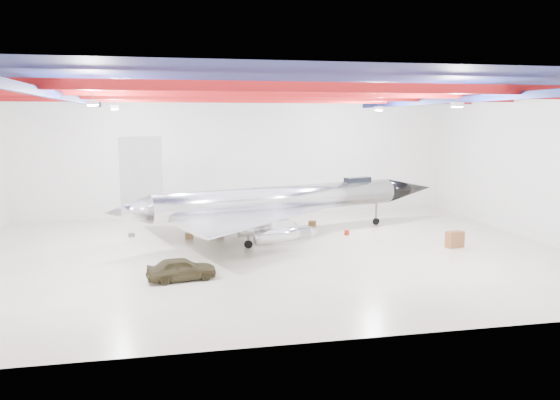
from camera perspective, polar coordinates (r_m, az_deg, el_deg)
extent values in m
plane|color=#C3B39B|center=(36.72, -1.29, -5.52)|extent=(40.00, 40.00, 0.00)
plane|color=silver|center=(50.58, -4.37, 4.62)|extent=(40.00, 0.00, 40.00)
plane|color=silver|center=(44.00, 25.30, 3.26)|extent=(0.00, 30.00, 30.00)
plane|color=#0A0F38|center=(35.70, -1.35, 11.88)|extent=(40.00, 40.00, 0.00)
cube|color=maroon|center=(26.87, 2.16, 11.72)|extent=(39.50, 0.25, 0.50)
cube|color=maroon|center=(32.73, -0.39, 11.14)|extent=(39.50, 0.25, 0.50)
cube|color=maroon|center=(38.62, -2.15, 10.73)|extent=(39.50, 0.25, 0.50)
cube|color=maroon|center=(44.55, -3.44, 10.42)|extent=(39.50, 0.25, 0.50)
cube|color=#0B1445|center=(35.54, -21.05, 9.89)|extent=(0.25, 29.50, 0.40)
cube|color=#0B1445|center=(39.60, 16.28, 9.91)|extent=(0.25, 29.50, 0.40)
cube|color=silver|center=(29.30, -19.01, 9.64)|extent=(0.55, 0.55, 0.25)
cube|color=silver|center=(33.36, 18.02, 9.48)|extent=(0.55, 0.55, 0.25)
cube|color=silver|center=(41.23, -16.89, 9.26)|extent=(0.55, 0.55, 0.25)
cube|color=silver|center=(44.21, 10.26, 9.41)|extent=(0.55, 0.55, 0.25)
cylinder|color=silver|center=(41.46, 0.20, 0.09)|extent=(19.95, 7.88, 2.02)
cone|color=black|center=(48.79, 13.33, 1.13)|extent=(5.43, 3.42, 2.02)
cone|color=silver|center=(37.32, -15.65, -1.16)|extent=(3.50, 2.83, 2.02)
cube|color=silver|center=(37.22, -14.29, 2.96)|extent=(2.74, 0.95, 4.56)
cube|color=black|center=(45.15, 8.11, 2.05)|extent=(2.37, 1.43, 0.51)
cylinder|color=silver|center=(35.47, 0.25, -3.67)|extent=(3.94, 2.00, 0.91)
cylinder|color=silver|center=(37.66, -1.61, -2.96)|extent=(3.94, 2.00, 0.91)
cylinder|color=silver|center=(43.06, -5.30, -1.54)|extent=(3.94, 2.00, 0.91)
cylinder|color=silver|center=(45.36, -6.57, -1.05)|extent=(3.94, 2.00, 0.91)
cylinder|color=#59595B|center=(46.80, 10.02, -1.46)|extent=(0.18, 0.18, 1.82)
cylinder|color=black|center=(46.91, 10.00, -2.22)|extent=(0.61, 0.38, 0.57)
cylinder|color=#59595B|center=(37.77, -3.33, -3.72)|extent=(0.18, 0.18, 1.82)
cylinder|color=black|center=(37.90, -3.32, -4.64)|extent=(0.61, 0.38, 0.57)
cylinder|color=#59595B|center=(42.31, -6.27, -2.43)|extent=(0.18, 0.18, 1.82)
cylinder|color=black|center=(42.43, -6.26, -3.26)|extent=(0.61, 0.38, 0.57)
imported|color=#342E1A|center=(30.95, -10.26, -7.08)|extent=(4.01, 2.14, 1.30)
cube|color=brown|center=(39.94, 17.79, -3.94)|extent=(1.35, 0.90, 1.14)
cube|color=olive|center=(41.44, -9.46, -3.72)|extent=(0.63, 0.52, 0.42)
cube|color=maroon|center=(43.78, -3.97, -3.03)|extent=(0.51, 0.43, 0.32)
cylinder|color=#59595B|center=(40.62, -2.05, -3.80)|extent=(0.71, 0.71, 0.49)
cube|color=olive|center=(45.75, 3.39, -2.45)|extent=(0.76, 0.69, 0.44)
cube|color=#59595B|center=(43.00, -15.28, -3.54)|extent=(0.52, 0.47, 0.30)
cylinder|color=maroon|center=(42.51, 7.00, -3.39)|extent=(0.45, 0.45, 0.37)
cube|color=olive|center=(40.05, -1.15, -4.08)|extent=(0.55, 0.47, 0.34)
cylinder|color=#59595B|center=(47.39, -0.79, -2.10)|extent=(0.48, 0.48, 0.37)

